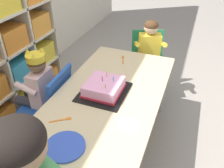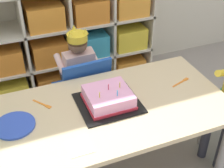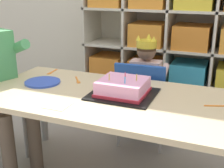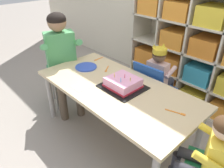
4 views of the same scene
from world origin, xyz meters
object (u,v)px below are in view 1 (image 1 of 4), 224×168
object	(u,v)px
activity_table	(106,104)
fork_near_cake_tray	(62,120)
classroom_chair_blue	(52,100)
classroom_chair_guest_side	(147,57)
fork_beside_plate_stack	(123,59)
fork_near_child_seat	(21,146)
child_with_crown	(37,85)
guest_at_table_side	(150,52)
birthday_cake_on_tray	(104,88)
paper_plate_stack	(65,146)

from	to	relation	value
activity_table	fork_near_cake_tray	size ratio (longest dim) A/B	12.58
classroom_chair_blue	classroom_chair_guest_side	xyz separation A→B (m)	(0.94, -0.55, 0.03)
fork_beside_plate_stack	fork_near_child_seat	xyz separation A→B (m)	(-1.11, 0.19, 0.00)
classroom_chair_guest_side	fork_near_cake_tray	world-z (taller)	classroom_chair_guest_side
child_with_crown	fork_near_child_seat	bearing A→B (deg)	27.23
classroom_chair_blue	guest_at_table_side	size ratio (longest dim) A/B	0.79
classroom_chair_blue	fork_beside_plate_stack	bearing A→B (deg)	138.57
fork_beside_plate_stack	fork_near_cake_tray	bearing A→B (deg)	-25.49
birthday_cake_on_tray	fork_near_cake_tray	distance (m)	0.38
birthday_cake_on_tray	paper_plate_stack	size ratio (longest dim) A/B	1.61
guest_at_table_side	child_with_crown	bearing A→B (deg)	-149.60
child_with_crown	paper_plate_stack	size ratio (longest dim) A/B	3.74
birthday_cake_on_tray	paper_plate_stack	bearing A→B (deg)	179.47
paper_plate_stack	classroom_chair_guest_side	bearing A→B (deg)	-4.22
classroom_chair_blue	paper_plate_stack	distance (m)	0.70
activity_table	paper_plate_stack	distance (m)	0.48
activity_table	fork_beside_plate_stack	size ratio (longest dim) A/B	10.25
birthday_cake_on_tray	fork_near_child_seat	bearing A→B (deg)	159.43
classroom_chair_guest_side	fork_near_child_seat	bearing A→B (deg)	-122.18
classroom_chair_guest_side	birthday_cake_on_tray	distance (m)	0.95
activity_table	child_with_crown	distance (m)	0.60
classroom_chair_blue	classroom_chair_guest_side	size ratio (longest dim) A/B	0.98
activity_table	paper_plate_stack	world-z (taller)	paper_plate_stack
classroom_chair_guest_side	fork_beside_plate_stack	xyz separation A→B (m)	(-0.41, 0.13, 0.16)
child_with_crown	fork_near_child_seat	world-z (taller)	child_with_crown
birthday_cake_on_tray	fork_near_cake_tray	world-z (taller)	birthday_cake_on_tray
fork_near_child_seat	fork_beside_plate_stack	bearing A→B (deg)	-103.94
child_with_crown	fork_beside_plate_stack	xyz separation A→B (m)	(0.53, -0.53, 0.06)
classroom_chair_blue	guest_at_table_side	world-z (taller)	guest_at_table_side
child_with_crown	fork_near_cake_tray	size ratio (longest dim) A/B	6.92
activity_table	classroom_chair_blue	size ratio (longest dim) A/B	2.28
guest_at_table_side	paper_plate_stack	world-z (taller)	guest_at_table_side
classroom_chair_blue	fork_near_child_seat	world-z (taller)	classroom_chair_blue
guest_at_table_side	fork_beside_plate_stack	bearing A→B (deg)	-138.08
classroom_chair_guest_side	fork_near_child_seat	world-z (taller)	classroom_chair_guest_side
child_with_crown	fork_near_cake_tray	xyz separation A→B (m)	(-0.33, -0.43, 0.06)
classroom_chair_blue	child_with_crown	distance (m)	0.17
classroom_chair_blue	paper_plate_stack	bearing A→B (deg)	38.32
paper_plate_stack	fork_beside_plate_stack	bearing A→B (deg)	1.46
birthday_cake_on_tray	activity_table	bearing A→B (deg)	-142.61
birthday_cake_on_tray	fork_beside_plate_stack	bearing A→B (deg)	3.52
activity_table	fork_near_child_seat	bearing A→B (deg)	154.43
guest_at_table_side	fork_near_child_seat	size ratio (longest dim) A/B	6.32
activity_table	child_with_crown	world-z (taller)	child_with_crown
child_with_crown	classroom_chair_guest_side	size ratio (longest dim) A/B	1.23
classroom_chair_guest_side	guest_at_table_side	world-z (taller)	guest_at_table_side
classroom_chair_blue	birthday_cake_on_tray	distance (m)	0.50
activity_table	fork_near_cake_tray	bearing A→B (deg)	150.97
classroom_chair_guest_side	paper_plate_stack	bearing A→B (deg)	-114.25
paper_plate_stack	fork_beside_plate_stack	xyz separation A→B (m)	(1.04, 0.03, -0.00)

